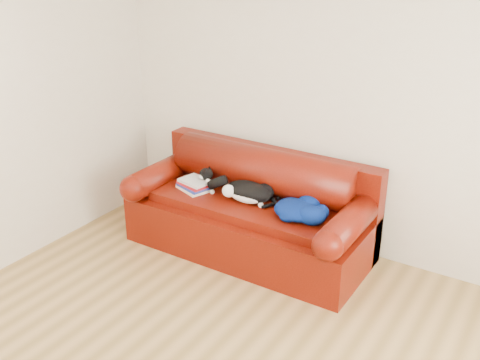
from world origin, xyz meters
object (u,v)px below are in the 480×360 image
(sofa_base, at_px, (249,226))
(cat, at_px, (248,192))
(blanket, at_px, (300,209))
(book_stack, at_px, (195,185))

(sofa_base, bearing_deg, cat, -73.37)
(cat, height_order, blanket, cat)
(cat, distance_m, blanket, 0.51)
(sofa_base, height_order, book_stack, book_stack)
(sofa_base, height_order, cat, cat)
(sofa_base, bearing_deg, blanket, -6.73)
(cat, bearing_deg, book_stack, 162.91)
(book_stack, height_order, cat, cat)
(sofa_base, xyz_separation_m, book_stack, (-0.51, -0.09, 0.31))
(cat, bearing_deg, sofa_base, 84.67)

